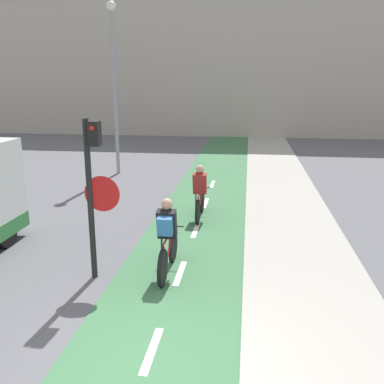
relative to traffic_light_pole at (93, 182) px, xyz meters
name	(u,v)px	position (x,y,z in m)	size (l,w,h in m)	color
ground_plane	(143,375)	(1.53, -2.67, -1.89)	(120.00, 120.00, 0.00)	#5B5B60
bike_lane	(143,374)	(1.53, -2.66, -1.88)	(2.47, 60.00, 0.02)	#3D7047
building_row_background	(233,65)	(1.53, 24.02, 2.87)	(60.00, 5.20, 9.49)	#B2A899
traffic_light_pole	(93,182)	(0.00, 0.00, 0.00)	(0.67, 0.25, 3.04)	black
street_lamp_far	(114,71)	(-2.46, 9.33, 2.14)	(0.36, 0.36, 6.56)	gray
cyclist_near	(167,239)	(1.29, 0.32, -1.17)	(0.46, 1.80, 1.53)	black
cyclist_far	(200,195)	(1.52, 3.87, -1.22)	(0.46, 1.71, 1.49)	black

